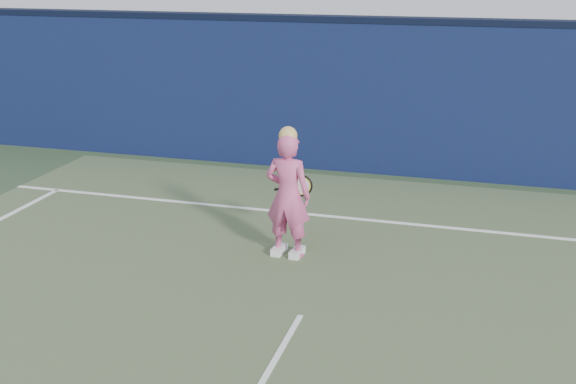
% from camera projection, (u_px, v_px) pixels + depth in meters
% --- Properties ---
extents(ground, '(80.00, 80.00, 0.00)m').
position_uv_depth(ground, '(272.00, 367.00, 6.48)').
color(ground, '#2C4228').
rests_on(ground, ground).
extents(backstop_wall, '(24.00, 0.40, 2.50)m').
position_uv_depth(backstop_wall, '(386.00, 100.00, 12.04)').
color(backstop_wall, '#0D1E3D').
rests_on(backstop_wall, ground).
extents(wall_cap, '(24.00, 0.42, 0.10)m').
position_uv_depth(wall_cap, '(390.00, 20.00, 11.64)').
color(wall_cap, black).
rests_on(wall_cap, backstop_wall).
extents(player, '(0.60, 0.42, 1.63)m').
position_uv_depth(player, '(288.00, 195.00, 8.68)').
color(player, '#D25188').
rests_on(player, ground).
extents(racket, '(0.52, 0.13, 0.28)m').
position_uv_depth(racket, '(300.00, 186.00, 9.07)').
color(racket, black).
rests_on(racket, ground).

